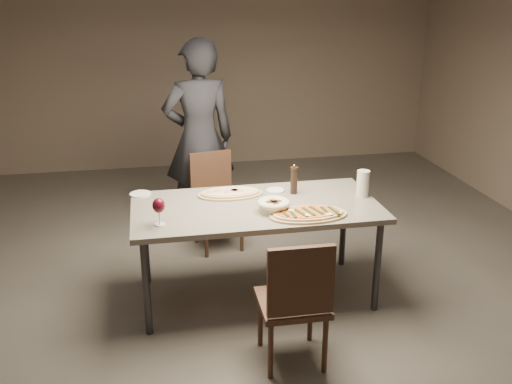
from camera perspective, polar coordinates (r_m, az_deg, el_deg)
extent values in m
plane|color=#57524B|center=(4.49, 0.00, -10.23)|extent=(7.00, 7.00, 0.00)
plane|color=gray|center=(7.40, -5.32, 13.28)|extent=(6.00, 0.00, 6.00)
cube|color=slate|center=(4.17, 0.00, -1.55)|extent=(1.80, 0.90, 0.04)
cylinder|color=#333335|center=(3.94, -10.90, -9.41)|extent=(0.05, 0.05, 0.71)
cylinder|color=#333335|center=(4.23, 12.04, -7.28)|extent=(0.05, 0.05, 0.71)
cylinder|color=#333335|center=(4.60, -11.02, -4.91)|extent=(0.05, 0.05, 0.71)
cylinder|color=#333335|center=(4.85, 8.72, -3.38)|extent=(0.05, 0.05, 0.71)
ellipsoid|color=white|center=(3.93, 7.36, -2.16)|extent=(0.05, 0.05, 0.01)
ellipsoid|color=white|center=(3.90, 5.21, -2.26)|extent=(0.05, 0.05, 0.01)
ellipsoid|color=white|center=(3.98, 3.54, -1.79)|extent=(0.05, 0.05, 0.01)
cube|color=#1F3014|center=(3.94, 2.71, -2.05)|extent=(0.06, 0.16, 0.01)
cube|color=#1F3014|center=(3.93, 3.65, -2.13)|extent=(0.03, 0.16, 0.01)
cube|color=#1F3014|center=(3.94, 4.50, -2.08)|extent=(0.07, 0.16, 0.01)
cube|color=#1F3014|center=(3.96, 5.28, -1.95)|extent=(0.06, 0.16, 0.01)
cube|color=#1F3014|center=(3.99, 6.05, -1.81)|extent=(0.07, 0.16, 0.01)
cube|color=#1F3014|center=(3.99, 6.98, -1.89)|extent=(0.04, 0.16, 0.01)
cube|color=#1F3014|center=(4.00, 7.80, -1.83)|extent=(0.05, 0.16, 0.01)
cylinder|color=#D48385|center=(4.36, -3.93, 0.14)|extent=(0.06, 0.06, 0.00)
cylinder|color=#D48385|center=(4.34, -2.95, 0.07)|extent=(0.06, 0.06, 0.00)
cylinder|color=#D48385|center=(4.35, -1.62, 0.13)|extent=(0.06, 0.06, 0.00)
cylinder|color=#D48385|center=(4.36, -2.20, 0.19)|extent=(0.06, 0.06, 0.00)
cylinder|color=#D48385|center=(4.34, -4.66, 0.03)|extent=(0.06, 0.06, 0.00)
cylinder|color=#D48385|center=(4.36, -2.16, 0.21)|extent=(0.06, 0.06, 0.00)
cylinder|color=beige|center=(4.03, 1.77, -1.46)|extent=(0.20, 0.20, 0.08)
torus|color=beige|center=(4.02, 1.77, -1.10)|extent=(0.23, 0.23, 0.04)
cube|color=#A57143|center=(4.03, 2.15, -1.21)|extent=(0.07, 0.07, 0.04)
cube|color=#A57143|center=(4.05, 1.69, -1.10)|extent=(0.07, 0.07, 0.04)
cube|color=#A57143|center=(4.02, 1.39, -1.27)|extent=(0.07, 0.07, 0.04)
cube|color=#A57143|center=(4.00, 1.86, -1.38)|extent=(0.07, 0.07, 0.04)
cylinder|color=white|center=(4.43, 1.93, 0.14)|extent=(0.14, 0.14, 0.02)
cylinder|color=gold|center=(4.43, 1.93, 0.18)|extent=(0.10, 0.10, 0.00)
cylinder|color=black|center=(4.37, 3.81, 1.03)|extent=(0.05, 0.05, 0.19)
cylinder|color=black|center=(4.34, 3.85, 2.36)|extent=(0.06, 0.06, 0.02)
sphere|color=gold|center=(4.33, 3.85, 2.64)|extent=(0.02, 0.02, 0.02)
cylinder|color=black|center=(4.44, 10.35, 0.81)|extent=(0.04, 0.04, 0.15)
cylinder|color=black|center=(4.41, 10.42, 1.87)|extent=(0.05, 0.05, 0.02)
sphere|color=gold|center=(4.41, 10.44, 2.10)|extent=(0.02, 0.02, 0.02)
cylinder|color=silver|center=(4.38, 10.64, 0.85)|extent=(0.10, 0.10, 0.20)
cylinder|color=silver|center=(3.88, -9.60, -3.21)|extent=(0.07, 0.07, 0.01)
cylinder|color=silver|center=(3.86, -9.64, -2.55)|extent=(0.01, 0.01, 0.09)
ellipsoid|color=#490A16|center=(3.83, -9.71, -1.34)|extent=(0.08, 0.08, 0.10)
cylinder|color=white|center=(4.45, -11.49, -0.19)|extent=(0.16, 0.16, 0.01)
cube|color=#42291B|center=(3.61, 3.64, -11.00)|extent=(0.42, 0.42, 0.04)
cylinder|color=#42291B|center=(3.56, 1.47, -15.59)|extent=(0.03, 0.03, 0.39)
cylinder|color=#42291B|center=(3.63, 6.92, -14.93)|extent=(0.03, 0.03, 0.39)
cylinder|color=#42291B|center=(3.83, 0.43, -12.67)|extent=(0.03, 0.03, 0.39)
cylinder|color=#42291B|center=(3.90, 5.45, -12.14)|extent=(0.03, 0.03, 0.39)
cube|color=#42291B|center=(3.33, 4.51, -8.88)|extent=(0.40, 0.04, 0.43)
cube|color=#42291B|center=(5.11, -3.85, -1.46)|extent=(0.47, 0.47, 0.04)
cylinder|color=#42291B|center=(5.38, -2.68, -2.66)|extent=(0.03, 0.03, 0.38)
cylinder|color=#42291B|center=(5.29, -6.06, -3.17)|extent=(0.03, 0.03, 0.38)
cylinder|color=#42291B|center=(5.10, -1.44, -4.00)|extent=(0.03, 0.03, 0.38)
cylinder|color=#42291B|center=(5.00, -5.00, -4.56)|extent=(0.03, 0.03, 0.38)
cube|color=#42291B|center=(5.19, -4.55, 1.78)|extent=(0.39, 0.11, 0.42)
imported|color=black|center=(5.33, -5.71, 5.31)|extent=(0.72, 0.53, 1.84)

